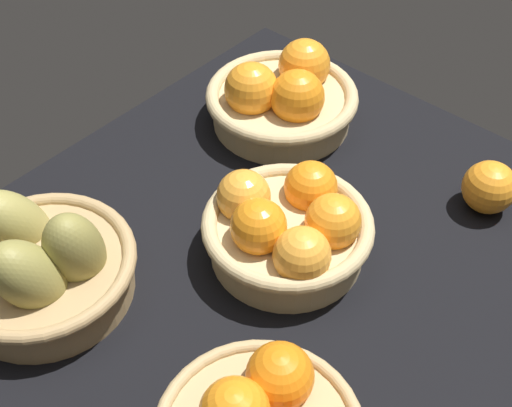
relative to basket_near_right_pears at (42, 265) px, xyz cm
name	(u,v)px	position (x,y,z in cm)	size (l,w,h in cm)	color
market_tray	(264,253)	(-23.37, 15.65, -6.31)	(84.00, 72.00, 3.00)	black
basket_near_right_pears	(42,265)	(0.00, 0.00, 0.00)	(23.42, 23.62, 15.18)	tan
basket_center	(288,228)	(-24.51, 18.64, 0.03)	(22.19, 22.19, 11.19)	tan
basket_near_left	(283,97)	(-45.59, 0.22, -0.19)	(23.96, 23.96, 11.49)	tan
loose_orange_front_gap	(489,187)	(-49.51, 34.04, -1.08)	(7.47, 7.47, 7.47)	orange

